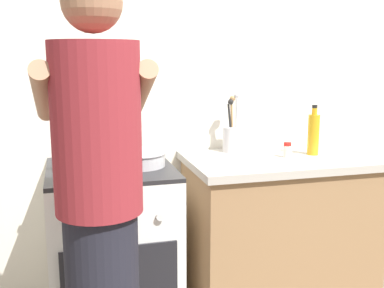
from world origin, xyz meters
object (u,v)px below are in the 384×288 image
at_px(stove_range, 113,255).
at_px(mixing_bowl, 139,158).
at_px(utensil_crock, 232,136).
at_px(pot, 80,158).
at_px(spice_bottle, 287,150).
at_px(oil_bottle, 313,134).
at_px(person, 100,222).

distance_m(stove_range, mixing_bowl, 0.51).
xyz_separation_m(mixing_bowl, utensil_crock, (0.55, 0.20, 0.05)).
bearing_deg(pot, stove_range, 8.38).
distance_m(stove_range, spice_bottle, 1.05).
distance_m(mixing_bowl, oil_bottle, 0.95).
bearing_deg(utensil_crock, stove_range, -164.13).
height_order(pot, spice_bottle, pot).
xyz_separation_m(pot, mixing_bowl, (0.28, 0.01, -0.02)).
bearing_deg(utensil_crock, oil_bottle, -24.88).
distance_m(utensil_crock, person, 1.15).
xyz_separation_m(pot, oil_bottle, (1.23, 0.03, 0.06)).
xyz_separation_m(pot, spice_bottle, (1.06, 0.00, -0.02)).
bearing_deg(stove_range, mixing_bowl, -2.58).
relative_size(stove_range, spice_bottle, 11.10).
bearing_deg(oil_bottle, pot, -178.53).
bearing_deg(utensil_crock, person, -133.58).
xyz_separation_m(spice_bottle, person, (-1.02, -0.61, -0.08)).
bearing_deg(pot, spice_bottle, 0.02).
height_order(spice_bottle, person, person).
bearing_deg(stove_range, person, -98.82).
distance_m(oil_bottle, person, 1.36).
bearing_deg(pot, mixing_bowl, 2.93).
relative_size(stove_range, mixing_bowl, 3.41).
xyz_separation_m(spice_bottle, oil_bottle, (0.17, 0.03, 0.08)).
relative_size(stove_range, oil_bottle, 3.33).
relative_size(pot, spice_bottle, 3.09).
xyz_separation_m(mixing_bowl, person, (-0.24, -0.63, -0.08)).
relative_size(mixing_bowl, spice_bottle, 3.25).
bearing_deg(spice_bottle, person, -149.05).
bearing_deg(spice_bottle, pot, -179.98).
bearing_deg(spice_bottle, mixing_bowl, 178.98).
bearing_deg(utensil_crock, mixing_bowl, -159.80).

